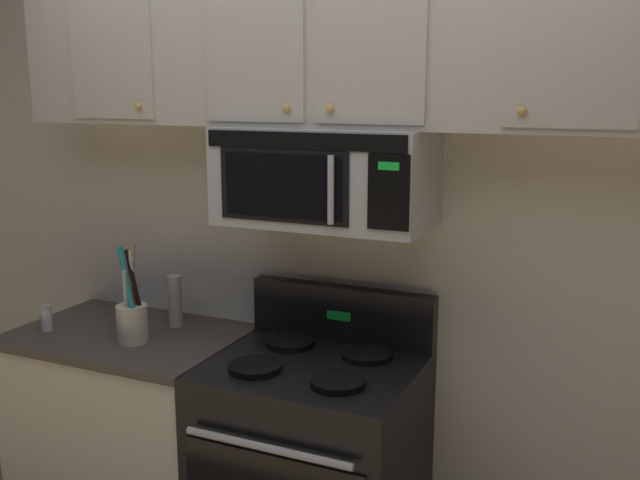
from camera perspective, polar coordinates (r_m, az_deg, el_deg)
The scene contains 8 objects.
back_wall at distance 2.86m, azimuth 2.47°, elevation 1.15°, with size 5.20×0.10×2.70m, color silver.
stove_range at distance 2.85m, azimuth -0.57°, elevation -17.90°, with size 0.76×0.69×1.12m.
over_range_microwave at distance 2.59m, azimuth 0.45°, elevation 5.08°, with size 0.76×0.43×0.35m.
upper_cabinets at distance 2.61m, azimuth 0.76°, elevation 15.03°, with size 2.50×0.36×0.55m.
counter_segment at distance 3.26m, azimuth -14.51°, elevation -14.54°, with size 0.93×0.65×0.90m.
utensil_crock_cream at distance 2.93m, azimuth -14.71°, elevation -5.86°, with size 0.12×0.12×0.40m.
salt_shaker at distance 3.20m, azimuth -20.94°, elevation -5.81°, with size 0.05×0.05×0.11m.
pepper_mill at distance 3.09m, azimuth -11.45°, elevation -4.76°, with size 0.06×0.06×0.22m, color #B7B2A8.
Camera 1 is at (1.04, -1.82, 1.89)m, focal length 40.27 mm.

